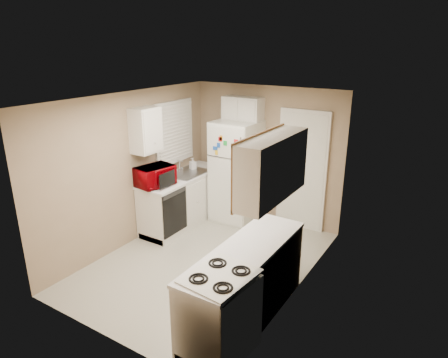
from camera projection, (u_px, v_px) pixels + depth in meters
The scene contains 19 objects.
floor at pixel (206, 261), 5.92m from camera, with size 3.80×3.80×0.00m, color beige.
ceiling at pixel (203, 98), 5.14m from camera, with size 3.80×3.80×0.00m, color white.
wall_left at pixel (131, 169), 6.24m from camera, with size 3.80×3.80×0.00m, color #9B8367.
wall_right at pixel (300, 206), 4.83m from camera, with size 3.80×3.80×0.00m, color #9B8367.
wall_back at pixel (266, 155), 7.06m from camera, with size 2.80×2.80×0.00m, color #9B8367.
wall_front at pixel (97, 240), 4.01m from camera, with size 2.80×2.80×0.00m, color #9B8367.
left_counter at pixel (183, 199), 7.05m from camera, with size 0.60×1.80×0.90m, color silver.
dishwasher at pixel (175, 213), 6.41m from camera, with size 0.03×0.58×0.72m, color black.
sink at pixel (188, 175), 7.04m from camera, with size 0.54×0.74×0.16m, color gray.
microwave at pixel (155, 177), 6.37m from camera, with size 0.32×0.58×0.39m, color #860006.
soap_bottle at pixel (193, 164), 7.20m from camera, with size 0.10×0.10×0.22m, color silver.
window_blinds at pixel (175, 132), 6.93m from camera, with size 0.10×0.98×1.08m, color silver.
upper_cabinet_left at pixel (146, 130), 6.14m from camera, with size 0.30×0.45×0.70m, color silver.
refrigerator at pixel (236, 172), 7.07m from camera, with size 0.75×0.72×1.81m, color silver.
cabinet_over_fridge at pixel (243, 108), 6.88m from camera, with size 0.70×0.30×0.40m, color silver.
interior_door at pixel (302, 171), 6.73m from camera, with size 0.86×0.06×2.08m, color silver.
right_counter at pixel (245, 284), 4.58m from camera, with size 0.60×2.00×0.90m, color silver.
stove at pixel (220, 316), 4.08m from camera, with size 0.57×0.70×0.86m, color silver.
upper_cabinet_right at pixel (273, 168), 4.31m from camera, with size 0.30×1.20×0.70m, color silver.
Camera 1 is at (2.99, -4.27, 3.09)m, focal length 32.00 mm.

